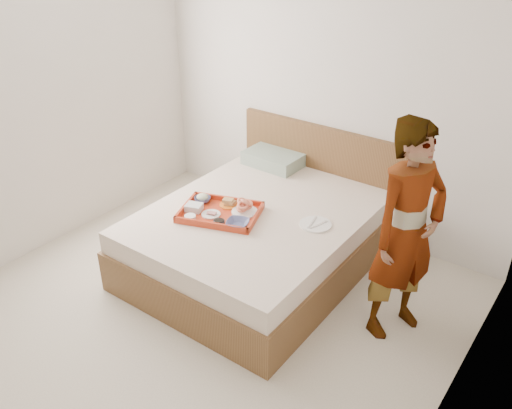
{
  "coord_description": "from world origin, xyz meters",
  "views": [
    {
      "loc": [
        2.19,
        -2.04,
        2.68
      ],
      "look_at": [
        0.04,
        0.9,
        0.65
      ],
      "focal_mm": 37.85,
      "sensor_mm": 36.0,
      "label": 1
    }
  ],
  "objects_px": {
    "bed": "(258,239)",
    "person": "(407,232)",
    "tray": "(220,212)",
    "dinner_plate": "(316,224)"
  },
  "relations": [
    {
      "from": "tray",
      "to": "person",
      "type": "height_order",
      "value": "person"
    },
    {
      "from": "tray",
      "to": "person",
      "type": "bearing_deg",
      "value": -10.96
    },
    {
      "from": "dinner_plate",
      "to": "person",
      "type": "relative_size",
      "value": 0.16
    },
    {
      "from": "person",
      "to": "tray",
      "type": "bearing_deg",
      "value": 122.68
    },
    {
      "from": "bed",
      "to": "person",
      "type": "xyz_separation_m",
      "value": [
        1.22,
        -0.02,
        0.53
      ]
    },
    {
      "from": "person",
      "to": "dinner_plate",
      "type": "bearing_deg",
      "value": 106.28
    },
    {
      "from": "tray",
      "to": "person",
      "type": "relative_size",
      "value": 0.38
    },
    {
      "from": "bed",
      "to": "person",
      "type": "height_order",
      "value": "person"
    },
    {
      "from": "tray",
      "to": "dinner_plate",
      "type": "bearing_deg",
      "value": 5.3
    },
    {
      "from": "bed",
      "to": "dinner_plate",
      "type": "height_order",
      "value": "dinner_plate"
    }
  ]
}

